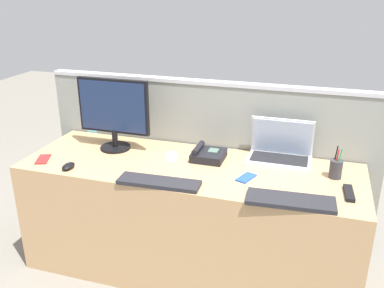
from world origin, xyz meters
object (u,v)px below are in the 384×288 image
desktop_monitor (114,111)px  pen_cup (336,169)px  cell_phone_red_case (43,159)px  laptop (280,150)px  computer_mouse_right_hand (68,166)px  cell_phone_white_slab (171,156)px  tv_remote (349,193)px  cell_phone_blue_case (246,178)px  desk_phone (208,155)px  keyboard_spare (159,182)px  keyboard_main (290,201)px

desktop_monitor → pen_cup: (1.37, -0.03, -0.20)m
pen_cup → cell_phone_red_case: size_ratio=1.31×
desktop_monitor → cell_phone_red_case: (-0.34, -0.31, -0.25)m
desktop_monitor → laptop: (1.04, 0.13, -0.19)m
desktop_monitor → computer_mouse_right_hand: desktop_monitor is taller
cell_phone_white_slab → tv_remote: size_ratio=0.78×
computer_mouse_right_hand → cell_phone_blue_case: computer_mouse_right_hand is taller
desk_phone → tv_remote: (0.82, -0.23, -0.02)m
keyboard_spare → cell_phone_white_slab: keyboard_spare is taller
laptop → desk_phone: (-0.43, -0.12, -0.04)m
laptop → keyboard_main: 0.54m
desk_phone → computer_mouse_right_hand: 0.83m
cell_phone_white_slab → tv_remote: (1.04, -0.19, 0.01)m
keyboard_main → computer_mouse_right_hand: bearing=175.4°
cell_phone_blue_case → cell_phone_red_case: same height
laptop → tv_remote: bearing=-41.7°
pen_cup → cell_phone_red_case: (-1.71, -0.28, -0.05)m
desktop_monitor → desk_phone: 0.66m
cell_phone_blue_case → tv_remote: size_ratio=0.76×
keyboard_main → pen_cup: (0.21, 0.36, 0.04)m
computer_mouse_right_hand → cell_phone_red_case: (-0.22, 0.06, -0.01)m
cell_phone_red_case → desktop_monitor: bearing=20.3°
laptop → cell_phone_blue_case: 0.36m
pen_cup → computer_mouse_right_hand: bearing=-167.1°
cell_phone_blue_case → laptop: bearing=85.5°
pen_cup → tv_remote: pen_cup is taller
laptop → keyboard_spare: (-0.58, -0.53, -0.05)m
computer_mouse_right_hand → cell_phone_blue_case: size_ratio=0.77×
desktop_monitor → tv_remote: size_ratio=2.80×
desktop_monitor → computer_mouse_right_hand: 0.46m
laptop → tv_remote: size_ratio=2.22×
desktop_monitor → keyboard_main: 1.25m
cell_phone_blue_case → cell_phone_red_case: 1.24m
keyboard_main → computer_mouse_right_hand: size_ratio=4.36×
desktop_monitor → keyboard_spare: 0.66m
keyboard_spare → cell_phone_white_slab: (-0.07, 0.37, -0.01)m
desktop_monitor → tv_remote: (1.44, -0.22, -0.25)m
keyboard_main → cell_phone_white_slab: (-0.76, 0.36, -0.01)m
laptop → cell_phone_blue_case: (-0.15, -0.32, -0.06)m
keyboard_spare → desk_phone: bearing=66.1°
pen_cup → cell_phone_white_slab: (-0.97, 0.00, -0.05)m
cell_phone_white_slab → computer_mouse_right_hand: bearing=-163.5°
pen_cup → desk_phone: bearing=177.0°
desk_phone → keyboard_main: desk_phone is taller
pen_cup → cell_phone_blue_case: pen_cup is taller
tv_remote → computer_mouse_right_hand: bearing=-178.3°
pen_cup → keyboard_spare: bearing=-157.9°
desk_phone → keyboard_main: size_ratio=0.44×
desktop_monitor → cell_phone_white_slab: (0.40, -0.03, -0.25)m
computer_mouse_right_hand → cell_phone_white_slab: 0.62m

